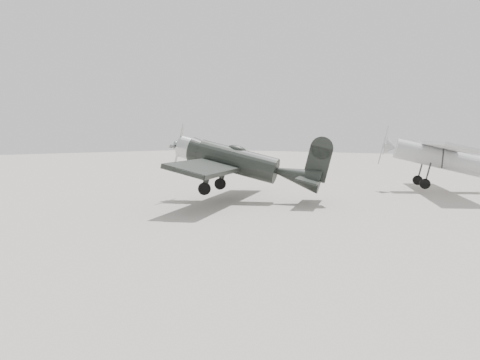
# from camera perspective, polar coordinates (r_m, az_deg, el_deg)

# --- Properties ---
(ground) EXTENTS (160.00, 160.00, 0.00)m
(ground) POSITION_cam_1_polar(r_m,az_deg,el_deg) (16.53, -0.81, -6.03)
(ground) COLOR gray
(ground) RESTS_ON ground
(lowwing_monoplane) EXTENTS (8.44, 10.91, 3.61)m
(lowwing_monoplane) POSITION_cam_1_polar(r_m,az_deg,el_deg) (23.60, 0.58, 2.01)
(lowwing_monoplane) COLOR black
(lowwing_monoplane) RESTS_ON ground
(highwing_monoplane) EXTENTS (9.28, 11.46, 3.42)m
(highwing_monoplane) POSITION_cam_1_polar(r_m,az_deg,el_deg) (30.62, 24.19, 2.71)
(highwing_monoplane) COLOR #A8ABAE
(highwing_monoplane) RESTS_ON ground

